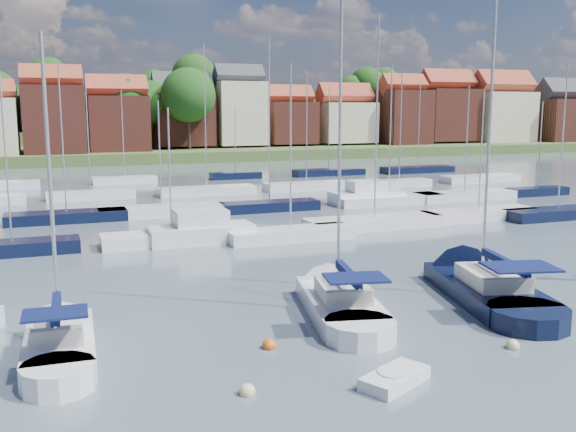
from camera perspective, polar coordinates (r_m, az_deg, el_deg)
name	(u,v)px	position (r m, az deg, el deg)	size (l,w,h in m)	color
ground	(208,200)	(64.19, -7.12, 1.44)	(260.00, 260.00, 0.00)	#4D6169
sailboat_left	(60,339)	(26.11, -19.60, -10.27)	(2.76, 9.24, 12.57)	white
sailboat_centre	(334,298)	(29.80, 4.12, -7.28)	(5.10, 11.16, 14.72)	white
sailboat_navy	(472,282)	(33.73, 16.02, -5.64)	(6.37, 13.35, 17.82)	black
tender	(395,379)	(21.99, 9.47, -14.06)	(2.82, 2.22, 0.55)	white
buoy_b	(247,394)	(21.17, -3.65, -15.55)	(0.53, 0.53, 0.53)	beige
buoy_c	(269,348)	(24.81, -1.67, -11.66)	(0.54, 0.54, 0.54)	#D85914
buoy_d	(513,348)	(26.20, 19.34, -11.04)	(0.50, 0.50, 0.50)	beige
buoy_e	(463,275)	(36.36, 15.31, -5.08)	(0.52, 0.52, 0.52)	#D85914
marina_field	(240,201)	(59.98, -4.27, 1.34)	(79.62, 41.41, 15.93)	white
far_shore_town	(123,127)	(155.48, -14.49, 7.64)	(212.46, 90.00, 22.27)	#455A2D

